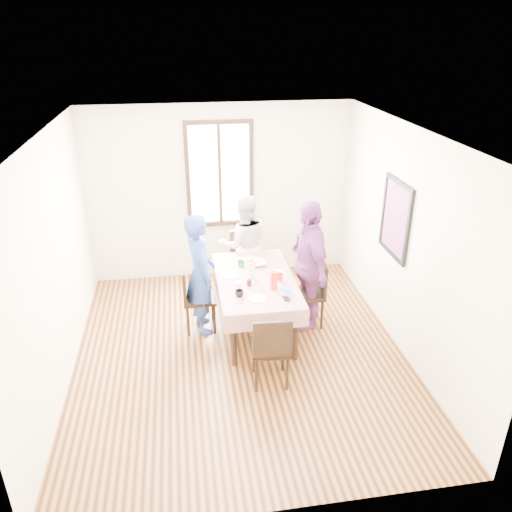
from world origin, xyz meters
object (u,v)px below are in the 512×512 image
Objects in this scene: chair_near at (270,347)px; person_far at (244,245)px; chair_right at (308,293)px; chair_far at (244,264)px; chair_left at (200,298)px; dining_table at (255,304)px; person_right at (308,265)px; person_left at (200,274)px.

person_far is (0.00, 2.14, 0.31)m from chair_near.
person_far reaches higher than chair_right.
chair_far is 2.16m from chair_near.
chair_far is at bearing 142.50° from chair_left.
chair_left is 1.00× the size of chair_far.
dining_table is 1.13m from person_far.
chair_right is at bearing 130.96° from chair_far.
chair_right is at bearing 124.08° from person_far.
dining_table is at bearing -92.30° from person_right.
chair_near is (-0.72, -1.13, 0.00)m from chair_right.
chair_left and chair_far have the same top height.
dining_table is at bearing 96.15° from chair_far.
chair_far is at bearing 90.00° from dining_table.
dining_table is 1.72× the size of chair_right.
chair_near is 0.59× the size of person_far.
person_far reaches higher than chair_left.
person_left is 0.93× the size of person_right.
chair_left is at bearing 124.19° from chair_near.
dining_table is 0.73m from chair_left.
chair_left is at bearing 79.97° from person_left.
person_right reaches higher than chair_left.
person_far is at bearing 40.46° from chair_right.
person_left reaches higher than chair_near.
dining_table is 0.83m from person_left.
chair_left is at bearing 58.62° from chair_far.
person_right is at bearing 123.36° from person_far.
chair_left is 1.43m from chair_right.
chair_left is 1.17m from chair_far.
chair_far is at bearing -91.24° from person_far.
chair_right is 0.52× the size of person_right.
person_left is (-1.41, 0.10, 0.35)m from chair_right.
person_right reaches higher than person_far.
person_far is (0.00, 1.06, 0.39)m from dining_table.
person_left is (-0.70, 0.15, 0.43)m from dining_table.
chair_left is at bearing -100.30° from person_right.
chair_left is 0.52× the size of person_right.
chair_far is 1.31m from person_right.
person_left is at bearing 123.52° from chair_near.
person_far reaches higher than chair_near.
dining_table is at bearing 99.05° from chair_right.
dining_table is at bearing 78.42° from chair_left.
person_right is (0.70, 0.05, 0.50)m from dining_table.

